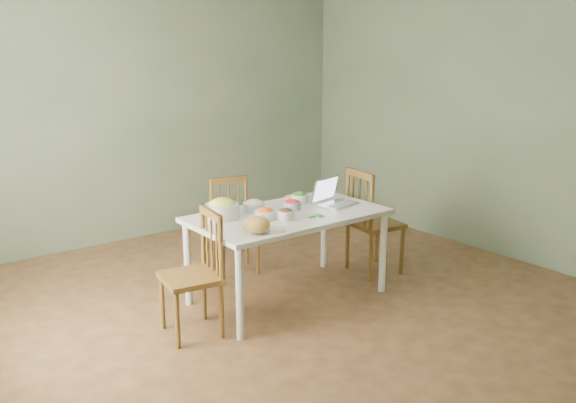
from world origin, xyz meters
TOP-DOWN VIEW (x-y plane):
  - floor at (0.00, 0.00)m, footprint 5.00×5.00m
  - wall_back at (0.00, 2.50)m, footprint 5.00×0.00m
  - wall_right at (2.50, 0.00)m, footprint 0.00×5.00m
  - dining_table at (0.07, 0.10)m, footprint 1.61×0.90m
  - chair_far at (0.05, 0.90)m, footprint 0.48×0.47m
  - chair_left at (-0.91, 0.01)m, footprint 0.46×0.47m
  - chair_right at (1.11, 0.10)m, footprint 0.48×0.50m
  - bread_boule at (-0.45, -0.19)m, footprint 0.23×0.23m
  - butter_stick at (-0.33, -0.29)m, footprint 0.11×0.07m
  - bowl_squash at (-0.43, 0.32)m, footprint 0.32×0.32m
  - bowl_carrot at (-0.19, 0.06)m, footprint 0.21×0.21m
  - bowl_onion at (-0.11, 0.33)m, footprint 0.21×0.21m
  - bowl_mushroom at (-0.06, -0.04)m, footprint 0.18×0.18m
  - bowl_redpep at (0.16, 0.17)m, footprint 0.20×0.20m
  - bowl_broccoli at (0.38, 0.33)m, footprint 0.16×0.16m
  - flatbread at (0.42, 0.44)m, footprint 0.22×0.22m
  - basil_bunch at (0.19, -0.12)m, footprint 0.17×0.17m
  - laptop at (0.57, 0.03)m, footprint 0.39×0.35m

SIDE VIEW (x-z plane):
  - floor at x=0.00m, z-range 0.00..0.00m
  - dining_table at x=0.07m, z-range 0.00..0.75m
  - chair_far at x=0.05m, z-range 0.00..0.90m
  - chair_left at x=-0.91m, z-range 0.00..0.94m
  - chair_right at x=1.11m, z-range 0.00..1.00m
  - basil_bunch at x=0.19m, z-range 0.75..0.77m
  - flatbread at x=0.42m, z-range 0.75..0.77m
  - butter_stick at x=-0.33m, z-range 0.75..0.78m
  - bowl_redpep at x=0.16m, z-range 0.75..0.84m
  - bowl_mushroom at x=-0.06m, z-range 0.75..0.84m
  - bowl_carrot at x=-0.19m, z-range 0.75..0.85m
  - bowl_broccoli at x=0.38m, z-range 0.75..0.85m
  - bowl_onion at x=-0.11m, z-range 0.75..0.85m
  - bread_boule at x=-0.45m, z-range 0.75..0.88m
  - bowl_squash at x=-0.43m, z-range 0.75..0.91m
  - laptop at x=0.57m, z-range 0.75..0.99m
  - wall_back at x=0.00m, z-range 0.00..2.70m
  - wall_right at x=2.50m, z-range 0.00..2.70m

